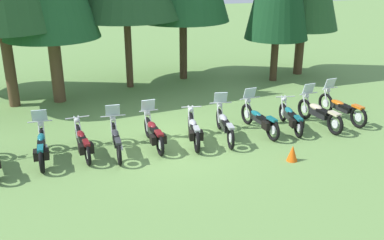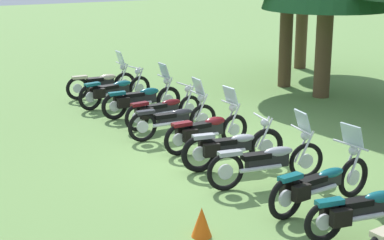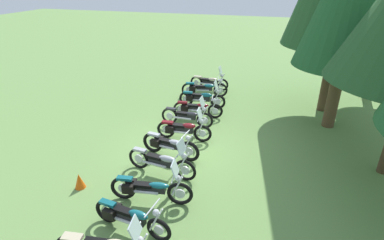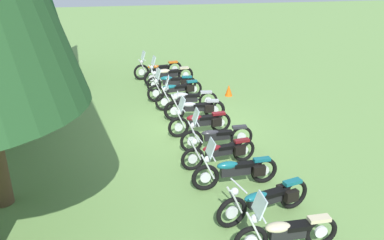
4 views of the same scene
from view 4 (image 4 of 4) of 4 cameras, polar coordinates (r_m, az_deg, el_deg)
The scene contains 14 objects.
ground_plane at distance 13.67m, azimuth 0.40°, elevation -1.01°, with size 80.00×80.00×0.00m, color #6B934C.
motorcycle_0 at distance 8.19m, azimuth 13.45°, elevation -15.55°, with size 0.62×2.17×1.36m.
motorcycle_1 at distance 9.05m, azimuth 10.70°, elevation -11.28°, with size 0.87×2.36×1.03m.
motorcycle_2 at distance 10.05m, azimuth 6.45°, elevation -7.26°, with size 0.71×2.29×1.37m.
motorcycle_3 at distance 11.02m, azimuth 4.16°, elevation -4.58°, with size 0.75×2.23×0.99m.
motorcycle_4 at distance 11.88m, azimuth 3.47°, elevation -2.33°, with size 0.76×2.27×1.37m.
motorcycle_5 at distance 12.89m, azimuth 1.26°, elevation -0.22°, with size 0.63×2.16×1.36m.
motorcycle_6 at distance 14.07m, azimuth 0.51°, elevation 1.68°, with size 0.72×2.22×1.04m.
motorcycle_7 at distance 15.03m, azimuth -0.97°, elevation 3.16°, with size 0.75×2.41×1.38m.
motorcycle_8 at distance 16.24m, azimuth -2.38°, elevation 4.55°, with size 0.80×2.37×1.38m.
motorcycle_9 at distance 17.33m, azimuth -2.88°, elevation 5.57°, with size 0.73×2.20×0.99m.
motorcycle_10 at distance 18.34m, azimuth -3.49°, elevation 6.68°, with size 0.75×2.39×1.38m.
motorcycle_11 at distance 19.36m, azimuth -5.02°, elevation 7.45°, with size 0.73×2.44×1.39m.
traffic_cone at distance 16.84m, azimuth 5.37°, elevation 4.32°, with size 0.32×0.32×0.48m, color #EA590F.
Camera 4 is at (-12.27, 2.66, 5.39)m, focal length 36.64 mm.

